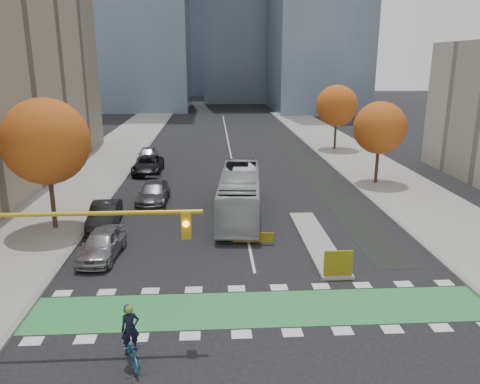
{
  "coord_description": "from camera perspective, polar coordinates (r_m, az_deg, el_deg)",
  "views": [
    {
      "loc": [
        -1.99,
        -16.41,
        10.28
      ],
      "look_at": [
        -0.48,
        9.46,
        3.0
      ],
      "focal_mm": 35.0,
      "sensor_mm": 36.0,
      "label": 1
    }
  ],
  "objects": [
    {
      "name": "ground",
      "position": [
        19.47,
        3.17,
        -16.21
      ],
      "size": [
        300.0,
        300.0,
        0.0
      ],
      "primitive_type": "plane",
      "color": "black",
      "rests_on": "ground"
    },
    {
      "name": "sidewalk_west",
      "position": [
        39.53,
        -20.14,
        -0.25
      ],
      "size": [
        7.0,
        120.0,
        0.15
      ],
      "primitive_type": "cube",
      "color": "gray",
      "rests_on": "ground"
    },
    {
      "name": "sidewalk_east",
      "position": [
        40.87,
        19.06,
        0.35
      ],
      "size": [
        7.0,
        120.0,
        0.15
      ],
      "primitive_type": "cube",
      "color": "gray",
      "rests_on": "ground"
    },
    {
      "name": "curb_west",
      "position": [
        38.65,
        -15.17,
        -0.17
      ],
      "size": [
        0.3,
        120.0,
        0.16
      ],
      "primitive_type": "cube",
      "color": "gray",
      "rests_on": "ground"
    },
    {
      "name": "curb_east",
      "position": [
        39.67,
        14.38,
        0.28
      ],
      "size": [
        0.3,
        120.0,
        0.16
      ],
      "primitive_type": "cube",
      "color": "gray",
      "rests_on": "ground"
    },
    {
      "name": "bike_crossing",
      "position": [
        20.75,
        2.69,
        -14.01
      ],
      "size": [
        20.0,
        3.0,
        0.01
      ],
      "primitive_type": "cube",
      "color": "#2D8A41",
      "rests_on": "ground"
    },
    {
      "name": "centre_line",
      "position": [
        57.38,
        -1.3,
        5.38
      ],
      "size": [
        0.15,
        70.0,
        0.01
      ],
      "primitive_type": "cube",
      "color": "silver",
      "rests_on": "ground"
    },
    {
      "name": "bike_lane_paint",
      "position": [
        48.48,
        8.05,
        3.3
      ],
      "size": [
        2.5,
        50.0,
        0.01
      ],
      "primitive_type": "cube",
      "color": "black",
      "rests_on": "ground"
    },
    {
      "name": "median_island",
      "position": [
        28.03,
        9.29,
        -5.86
      ],
      "size": [
        1.6,
        10.0,
        0.16
      ],
      "primitive_type": "cube",
      "color": "gray",
      "rests_on": "ground"
    },
    {
      "name": "hazard_board",
      "position": [
        23.47,
        11.89,
        -8.5
      ],
      "size": [
        1.4,
        0.12,
        1.3
      ],
      "primitive_type": "cube",
      "color": "yellow",
      "rests_on": "median_island"
    },
    {
      "name": "tree_west",
      "position": [
        30.48,
        -22.58,
        5.69
      ],
      "size": [
        5.2,
        5.2,
        8.22
      ],
      "color": "#332114",
      "rests_on": "ground"
    },
    {
      "name": "tree_east_near",
      "position": [
        41.24,
        16.67,
        7.5
      ],
      "size": [
        4.4,
        4.4,
        7.08
      ],
      "color": "#332114",
      "rests_on": "ground"
    },
    {
      "name": "tree_east_far",
      "position": [
        56.53,
        11.72,
        10.26
      ],
      "size": [
        4.8,
        4.8,
        7.65
      ],
      "color": "#332114",
      "rests_on": "ground"
    },
    {
      "name": "traffic_signal_west",
      "position": [
        18.09,
        -22.38,
        -5.76
      ],
      "size": [
        8.53,
        0.56,
        5.2
      ],
      "color": "#BF9914",
      "rests_on": "ground"
    },
    {
      "name": "cyclist",
      "position": [
        17.53,
        -13.11,
        -17.67
      ],
      "size": [
        1.36,
        2.09,
        2.28
      ],
      "rotation": [
        0.0,
        0.0,
        0.37
      ],
      "color": "#1C5483",
      "rests_on": "ground"
    },
    {
      "name": "bus",
      "position": [
        31.84,
        -0.04,
        -0.21
      ],
      "size": [
        3.59,
        11.35,
        3.11
      ],
      "primitive_type": "imported",
      "rotation": [
        0.0,
        0.0,
        -0.09
      ],
      "color": "#B1B6B9",
      "rests_on": "ground"
    },
    {
      "name": "parked_car_a",
      "position": [
        26.4,
        -16.49,
        -6.1
      ],
      "size": [
        2.19,
        4.68,
        1.55
      ],
      "primitive_type": "imported",
      "rotation": [
        0.0,
        0.0,
        -0.08
      ],
      "color": "#939398",
      "rests_on": "ground"
    },
    {
      "name": "parked_car_b",
      "position": [
        31.19,
        -16.17,
        -2.7
      ],
      "size": [
        1.83,
        4.76,
        1.55
      ],
      "primitive_type": "imported",
      "rotation": [
        0.0,
        0.0,
        0.04
      ],
      "color": "black",
      "rests_on": "ground"
    },
    {
      "name": "parked_car_c",
      "position": [
        35.46,
        -10.52,
        -0.13
      ],
      "size": [
        2.25,
        5.35,
        1.54
      ],
      "primitive_type": "imported",
      "rotation": [
        0.0,
        0.0,
        -0.02
      ],
      "color": "#4D4D52",
      "rests_on": "ground"
    },
    {
      "name": "parked_car_d",
      "position": [
        45.18,
        -11.15,
        3.25
      ],
      "size": [
        2.61,
        5.6,
        1.55
      ],
      "primitive_type": "imported",
      "rotation": [
        0.0,
        0.0,
        -0.01
      ],
      "color": "black",
      "rests_on": "ground"
    },
    {
      "name": "parked_car_e",
      "position": [
        50.13,
        -11.21,
        4.49
      ],
      "size": [
        1.9,
        4.69,
        1.6
      ],
      "primitive_type": "imported",
      "rotation": [
        0.0,
        0.0,
        -0.0
      ],
      "color": "#9A999E",
      "rests_on": "ground"
    }
  ]
}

